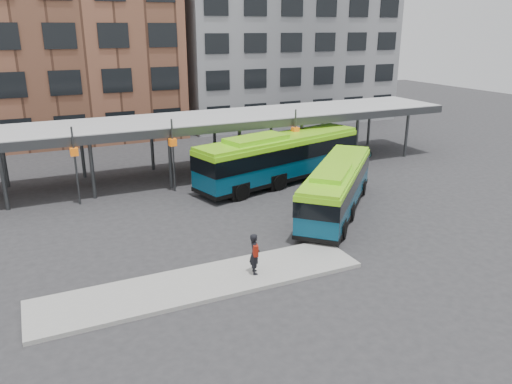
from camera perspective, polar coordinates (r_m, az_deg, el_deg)
name	(u,v)px	position (r m, az deg, el deg)	size (l,w,h in m)	color
ground	(285,237)	(25.98, 3.29, -5.12)	(120.00, 120.00, 0.00)	#28282B
boarding_island	(203,283)	(21.48, -6.04, -10.27)	(14.00, 3.00, 0.18)	gray
canopy	(200,121)	(36.21, -6.44, 8.04)	(40.00, 6.53, 4.80)	#999B9E
building_brick	(26,19)	(52.92, -24.77, 17.53)	(26.00, 14.00, 22.00)	brown
building_grey	(277,29)	(59.59, 2.43, 18.07)	(24.00, 14.00, 20.00)	slate
bus_front	(336,186)	(29.20, 9.19, 0.65)	(9.30, 9.44, 3.01)	#073B55
bus_rear	(279,157)	(34.39, 2.69, 4.06)	(13.10, 5.91, 3.54)	#073B55
pedestrian	(255,253)	(21.52, -0.15, -7.04)	(0.58, 0.75, 1.83)	black
bike_rack	(347,153)	(41.65, 10.32, 4.38)	(4.25, 1.37, 1.00)	slate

